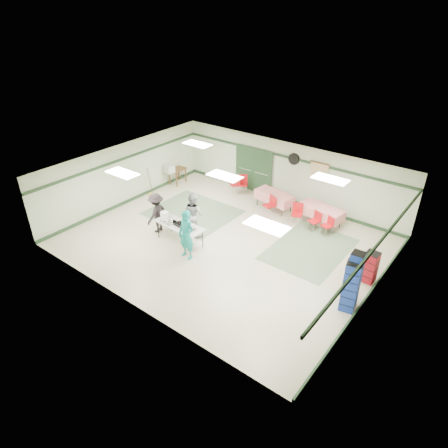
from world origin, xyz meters
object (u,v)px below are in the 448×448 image
Objects in this scene: dining_table_b at (274,197)px; chair_c at (328,224)px; broom at (150,181)px; volunteer_grey at (194,214)px; chair_loose_b at (237,183)px; office_printer at (169,169)px; chair_a at (316,219)px; serving_table at (179,226)px; crate_stack_red at (370,267)px; chair_loose_a at (243,182)px; chair_b at (297,212)px; crate_stack_blue_a at (353,280)px; dining_table_a at (321,211)px; volunteer_teal at (186,235)px; printer_table at (177,171)px; chair_d at (271,203)px; crate_stack_blue_b at (350,286)px; volunteer_dark at (157,213)px.

chair_c reaches higher than dining_table_b.
broom is at bearing -147.06° from dining_table_b.
volunteer_grey reaches higher than broom.
office_printer is at bearing -122.47° from chair_loose_b.
office_printer is (-7.45, -0.53, 0.42)m from chair_a.
chair_a reaches higher than serving_table.
crate_stack_red is at bearing -16.57° from dining_table_b.
chair_b is at bearing -48.01° from chair_loose_a.
crate_stack_blue_a reaches higher than chair_loose_a.
chair_c is (0.53, -0.00, -0.02)m from chair_a.
office_printer is at bearing -158.79° from dining_table_b.
dining_table_a is 0.95m from chair_b.
printer_table is at bearing 140.63° from volunteer_teal.
chair_loose_b is at bearing -175.62° from dining_table_a.
volunteer_teal is at bearing -85.91° from dining_table_b.
chair_d is at bearing 6.60° from broom.
volunteer_teal is 4.56m from chair_d.
serving_table is 6.75m from crate_stack_red.
office_printer is (-2.98, -1.38, 0.38)m from chair_loose_b.
dining_table_b is 6.60m from crate_stack_blue_b.
chair_d is 5.28m from crate_stack_red.
volunteer_teal is 2.03× the size of chair_loose_a.
chair_loose_b reaches higher than dining_table_b.
broom is (-3.06, -2.59, 0.16)m from chair_loose_b.
chair_loose_a is at bearing -170.71° from chair_c.
serving_table is 1.90× the size of crate_stack_red.
printer_table is (-4.74, 4.48, -0.28)m from volunteer_teal.
chair_b is 5.04m from crate_stack_blue_a.
volunteer_dark is 0.85× the size of crate_stack_blue_a.
dining_table_a is at bearing 18.82° from office_printer.
chair_b is at bearing 124.83° from volunteer_dark.
chair_c is 0.85× the size of printer_table.
crate_stack_blue_b is (5.11, -4.17, 0.26)m from dining_table_b.
crate_stack_red is at bearing -17.41° from chair_c.
serving_table is 1.09× the size of dining_table_a.
crate_stack_red reaches higher than chair_d.
chair_c is at bearing -134.39° from volunteer_grey.
volunteer_dark is at bearing -49.54° from broom.
office_printer reaches higher than dining_table_b.
serving_table is at bearing -114.60° from chair_c.
dining_table_b is 1.99× the size of chair_loose_a.
dining_table_b is at bearing 154.27° from crate_stack_red.
serving_table is at bearing 77.75° from volunteer_dark.
volunteer_grey is at bearing -30.80° from broom.
office_printer is at bearing 164.35° from crate_stack_blue_a.
volunteer_grey is 2.26× the size of chair_c.
chair_b is 5.15m from crate_stack_blue_b.
crate_stack_red reaches higher than chair_loose_b.
volunteer_dark is at bearing -128.01° from chair_loose_a.
serving_table is 6.44m from crate_stack_blue_b.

